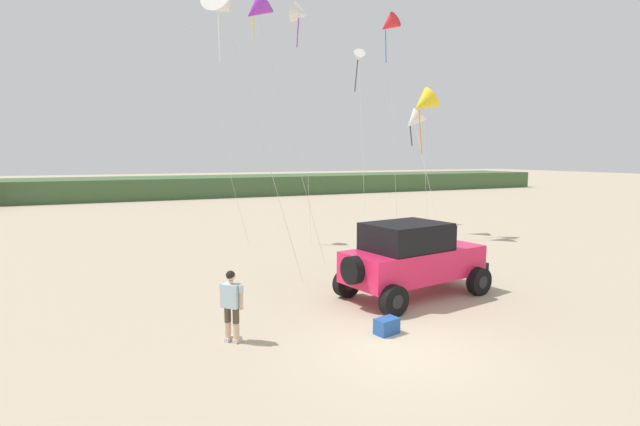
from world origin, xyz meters
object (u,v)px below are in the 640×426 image
Objects in this scene: jeep at (412,257)px; kite_red_delta at (223,4)px; kite_white_parafoil at (257,10)px; kite_blue_swept at (301,14)px; person_watching at (231,302)px; kite_purple_stunt at (389,25)px; cooler_box at (387,326)px; kite_black_sled at (359,57)px; kite_green_box at (414,121)px; kite_orange_streamer at (423,103)px.

kite_red_delta reaches higher than jeep.
jeep is at bearing -69.03° from kite_white_parafoil.
jeep is at bearing -92.44° from kite_blue_swept.
jeep is at bearing 12.56° from person_watching.
kite_white_parafoil is at bearing -159.26° from kite_purple_stunt.
kite_purple_stunt is at bearing 45.18° from cooler_box.
kite_red_delta is (1.40, 6.07, 8.29)m from person_watching.
person_watching is 2.98× the size of cooler_box.
jeep is at bearing -112.76° from kite_black_sled.
jeep is 0.48× the size of kite_white_parafoil.
kite_white_parafoil is (-0.28, 9.15, 9.62)m from cooler_box.
cooler_box is (-2.34, -2.31, -1.01)m from jeep.
cooler_box is at bearing -127.22° from kite_green_box.
kite_orange_streamer is at bearing -15.89° from kite_blue_swept.
kite_white_parafoil is 1.04× the size of kite_red_delta.
person_watching is at bearing -167.44° from jeep.
cooler_box is 0.05× the size of kite_blue_swept.
kite_black_sled reaches higher than jeep.
kite_blue_swept is at bearing 179.50° from kite_purple_stunt.
cooler_box is 0.08× the size of kite_green_box.
jeep is 0.50× the size of kite_red_delta.
kite_blue_swept is (-6.50, -0.03, 4.70)m from kite_green_box.
kite_white_parafoil is (-9.54, -3.03, 3.73)m from kite_green_box.
kite_orange_streamer is 11.48m from kite_red_delta.
kite_blue_swept is (6.23, 11.14, 9.84)m from person_watching.
kite_black_sled is (6.11, 14.56, 8.93)m from jeep.
kite_blue_swept is (2.76, 12.15, 10.59)m from cooler_box.
kite_white_parafoil is (3.20, 8.13, 8.87)m from person_watching.
kite_red_delta is at bearing 77.06° from person_watching.
kite_purple_stunt is (7.54, 12.11, 10.61)m from cooler_box.
person_watching is at bearing -138.76° from kite_green_box.
jeep is at bearing -47.23° from kite_red_delta.
kite_white_parafoil is 2.80m from kite_red_delta.
kite_green_box is 1.95m from kite_orange_streamer.
kite_red_delta reaches higher than person_watching.
kite_black_sled is (8.44, 16.87, 9.94)m from cooler_box.
kite_orange_streamer is (-0.64, -1.69, 0.72)m from kite_green_box.
kite_blue_swept is at bearing 164.11° from kite_orange_streamer.
jeep is 0.74× the size of kite_green_box.
person_watching is at bearing -141.93° from kite_orange_streamer.
person_watching is 0.15× the size of kite_purple_stunt.
kite_purple_stunt is (4.78, -0.04, 0.02)m from kite_blue_swept.
kite_red_delta is at bearing -131.17° from kite_white_parafoil.
kite_white_parafoil is 8.42m from kite_purple_stunt.
cooler_box is 15.09m from kite_orange_streamer.
kite_green_box is 12.82m from kite_red_delta.
cooler_box is at bearing -116.59° from kite_black_sled.
cooler_box is 16.39m from kite_green_box.
person_watching is 16.44m from kite_orange_streamer.
kite_orange_streamer reaches higher than jeep.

